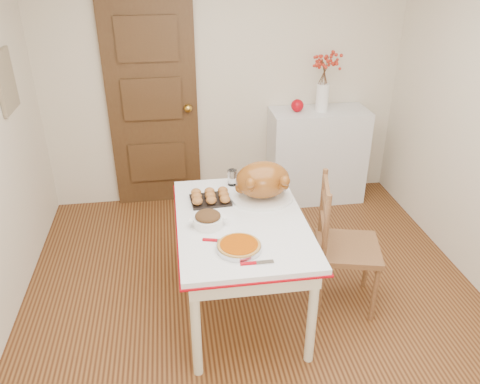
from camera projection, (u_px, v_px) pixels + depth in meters
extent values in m
cube|color=#411F0E|center=(261.00, 322.00, 3.40)|extent=(3.50, 4.00, 0.00)
cube|color=beige|center=(224.00, 79.00, 4.57)|extent=(3.50, 0.00, 2.50)
cube|color=#3F2614|center=(153.00, 105.00, 4.55)|extent=(0.85, 0.06, 2.06)
cube|color=tan|center=(6.00, 81.00, 3.52)|extent=(0.03, 0.35, 0.45)
cube|color=silver|center=(317.00, 156.00, 4.86)|extent=(0.96, 0.43, 0.96)
sphere|color=#A5040E|center=(297.00, 106.00, 4.57)|extent=(0.12, 0.12, 0.12)
cylinder|color=#9B3A00|center=(239.00, 246.00, 2.86)|extent=(0.31, 0.31, 0.06)
cylinder|color=white|center=(232.00, 177.00, 3.62)|extent=(0.08, 0.08, 0.12)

